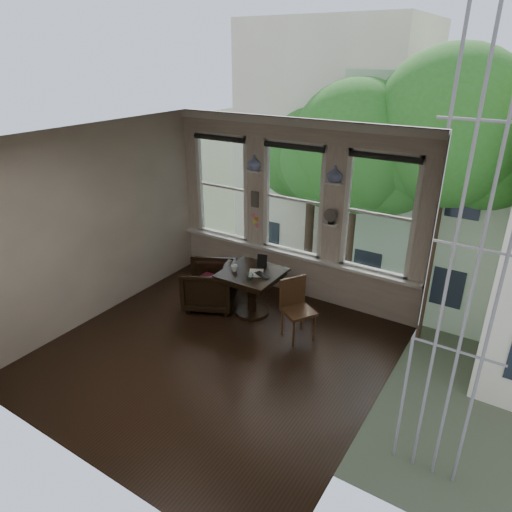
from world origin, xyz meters
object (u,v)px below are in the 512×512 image
Objects in this scene: table at (252,293)px; mug at (234,268)px; laptop at (260,276)px; armchair_left at (209,285)px; side_chair_right at (298,311)px.

table is 8.49× the size of mug.
laptop reaches higher than table.
armchair_left is 1.02m from laptop.
laptop is (0.20, -0.08, 0.39)m from table.
laptop is 2.76× the size of mug.
laptop is at bearing 5.38° from mug.
side_chair_right is at bearing -5.18° from mug.
table is 0.44m from laptop.
laptop is at bearing 69.96° from armchair_left.
table is at bearing -178.63° from laptop.
armchair_left is at bearing -174.12° from mug.
side_chair_right is at bearing 11.63° from laptop.
armchair_left is at bearing 120.04° from side_chair_right.
laptop is (-0.76, 0.15, 0.30)m from side_chair_right.
table is 3.08× the size of laptop.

